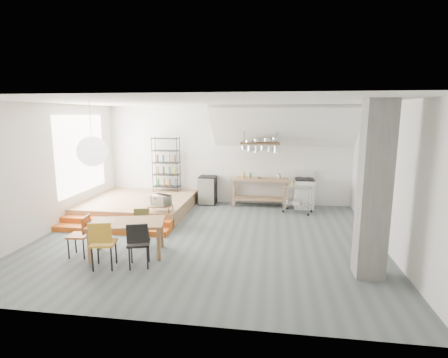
% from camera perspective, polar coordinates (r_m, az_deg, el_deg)
% --- Properties ---
extents(floor, '(8.00, 8.00, 0.00)m').
position_cam_1_polar(floor, '(8.52, -2.69, -9.58)').
color(floor, '#525B5E').
rests_on(floor, ground).
extents(wall_back, '(8.00, 0.04, 3.20)m').
position_cam_1_polar(wall_back, '(11.53, 0.54, 3.93)').
color(wall_back, silver).
rests_on(wall_back, ground).
extents(wall_left, '(0.04, 7.00, 3.20)m').
position_cam_1_polar(wall_left, '(9.70, -26.67, 1.53)').
color(wall_left, silver).
rests_on(wall_left, ground).
extents(wall_right, '(0.04, 7.00, 3.20)m').
position_cam_1_polar(wall_right, '(8.34, 25.31, 0.33)').
color(wall_right, silver).
rests_on(wall_right, ground).
extents(ceiling, '(8.00, 7.00, 0.02)m').
position_cam_1_polar(ceiling, '(8.01, -2.89, 12.45)').
color(ceiling, white).
rests_on(ceiling, wall_back).
extents(slope_ceiling, '(4.40, 1.44, 1.32)m').
position_cam_1_polar(slope_ceiling, '(10.76, 9.75, 8.37)').
color(slope_ceiling, white).
rests_on(slope_ceiling, wall_back).
extents(window_pane, '(0.02, 2.50, 2.20)m').
position_cam_1_polar(window_pane, '(10.92, -22.21, 3.82)').
color(window_pane, white).
rests_on(window_pane, wall_left).
extents(platform, '(3.00, 3.00, 0.40)m').
position_cam_1_polar(platform, '(10.99, -13.61, -4.14)').
color(platform, olive).
rests_on(platform, ground).
extents(step_lower, '(3.00, 0.35, 0.13)m').
position_cam_1_polar(step_lower, '(9.33, -18.04, -7.88)').
color(step_lower, '#CE5B18').
rests_on(step_lower, ground).
extents(step_upper, '(3.00, 0.35, 0.27)m').
position_cam_1_polar(step_upper, '(9.61, -17.14, -6.88)').
color(step_upper, '#CE5B18').
rests_on(step_upper, ground).
extents(concrete_column, '(0.50, 0.50, 3.20)m').
position_cam_1_polar(concrete_column, '(6.73, 23.27, -1.76)').
color(concrete_column, slate).
rests_on(concrete_column, ground).
extents(kitchen_counter, '(1.80, 0.60, 0.91)m').
position_cam_1_polar(kitchen_counter, '(11.25, 5.85, -1.33)').
color(kitchen_counter, olive).
rests_on(kitchen_counter, ground).
extents(stove, '(0.60, 0.60, 1.18)m').
position_cam_1_polar(stove, '(11.32, 12.94, -2.22)').
color(stove, white).
rests_on(stove, ground).
extents(pot_rack, '(1.20, 0.50, 1.43)m').
position_cam_1_polar(pot_rack, '(10.83, 6.08, 5.43)').
color(pot_rack, '#422B1A').
rests_on(pot_rack, ceiling).
extents(wire_shelving, '(0.88, 0.38, 1.80)m').
position_cam_1_polar(wire_shelving, '(11.72, -9.41, 2.54)').
color(wire_shelving, black).
rests_on(wire_shelving, platform).
extents(microwave_shelf, '(0.60, 0.40, 0.16)m').
position_cam_1_polar(microwave_shelf, '(9.40, -10.27, -4.32)').
color(microwave_shelf, olive).
rests_on(microwave_shelf, platform).
extents(paper_lantern, '(0.60, 0.60, 0.60)m').
position_cam_1_polar(paper_lantern, '(7.47, -20.69, 4.24)').
color(paper_lantern, white).
rests_on(paper_lantern, ceiling).
extents(dining_table, '(1.67, 1.17, 0.72)m').
position_cam_1_polar(dining_table, '(7.64, -15.56, -7.29)').
color(dining_table, brown).
rests_on(dining_table, ground).
extents(chair_mustard, '(0.52, 0.52, 0.96)m').
position_cam_1_polar(chair_mustard, '(7.10, -19.26, -9.48)').
color(chair_mustard, '#BF8920').
rests_on(chair_mustard, ground).
extents(chair_black, '(0.52, 0.52, 0.92)m').
position_cam_1_polar(chair_black, '(6.97, -13.82, -9.78)').
color(chair_black, black).
rests_on(chair_black, ground).
extents(chair_olive, '(0.44, 0.44, 0.79)m').
position_cam_1_polar(chair_olive, '(8.30, -13.37, -7.00)').
color(chair_olive, brown).
rests_on(chair_olive, ground).
extents(chair_red, '(0.44, 0.44, 0.87)m').
position_cam_1_polar(chair_red, '(7.90, -22.19, -8.06)').
color(chair_red, '#B54C19').
rests_on(chair_red, ground).
extents(rolling_cart, '(0.92, 0.69, 0.81)m').
position_cam_1_polar(rolling_cart, '(10.72, 11.96, -2.65)').
color(rolling_cart, silver).
rests_on(rolling_cart, ground).
extents(mini_fridge, '(0.55, 0.55, 0.93)m').
position_cam_1_polar(mini_fridge, '(11.53, -2.68, -1.81)').
color(mini_fridge, black).
rests_on(mini_fridge, ground).
extents(microwave, '(0.58, 0.51, 0.27)m').
position_cam_1_polar(microwave, '(9.36, -10.31, -3.41)').
color(microwave, beige).
rests_on(microwave, microwave_shelf).
extents(bowl, '(0.22, 0.22, 0.05)m').
position_cam_1_polar(bowl, '(11.14, 5.82, 0.17)').
color(bowl, silver).
rests_on(bowl, kitchen_counter).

